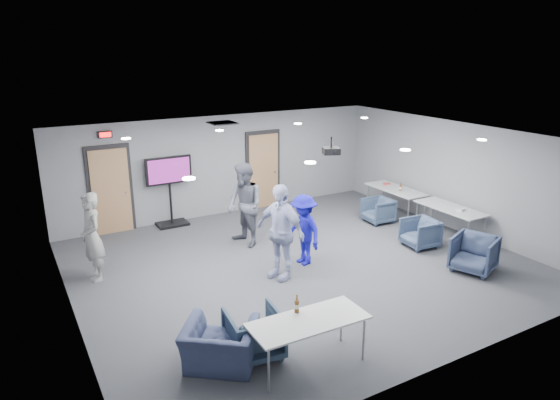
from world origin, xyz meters
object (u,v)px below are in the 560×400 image
person_c (280,232)px  person_d (304,230)px  chair_front_a (254,334)px  table_right_a (396,190)px  tv_stand (170,187)px  chair_right_a (378,210)px  person_a (92,237)px  person_b (245,205)px  projector (331,151)px  chair_right_c (474,254)px  table_right_b (450,209)px  bottle_front (297,306)px  bottle_right (400,188)px  chair_right_b (420,233)px  chair_front_b (220,346)px  table_front_left (308,323)px

person_c → person_d: bearing=92.7°
chair_front_a → table_right_a: (6.34, 3.93, 0.32)m
table_right_a → tv_stand: 6.02m
person_c → tv_stand: 4.14m
chair_right_a → person_a: bearing=-88.4°
person_b → person_c: size_ratio=1.00×
tv_stand → projector: (2.24, -3.82, 1.38)m
chair_right_c → tv_stand: tv_stand is taller
chair_right_c → table_right_b: (1.10, 1.65, 0.31)m
person_b → tv_stand: 2.40m
chair_right_a → bottle_front: (-4.97, -4.00, 0.51)m
bottle_right → person_d: bearing=-161.8°
chair_right_b → table_right_a: 2.35m
chair_front_a → projector: (2.98, 2.32, 2.04)m
person_b → projector: (1.18, -1.67, 1.44)m
bottle_front → person_c: bearing=65.3°
chair_right_b → projector: (-2.26, 0.44, 2.07)m
table_right_b → chair_front_b: bearing=106.5°
bottle_front → bottle_right: bearing=35.1°
person_b → projector: bearing=27.4°
chair_right_b → table_right_a: size_ratio=0.41×
person_d → chair_right_a: bearing=107.2°
chair_right_b → bottle_front: bottle_front is taller
table_right_a → chair_front_b: bearing=119.8°
person_b → chair_front_b: bearing=-38.2°
table_right_b → person_d: bearing=84.2°
person_c → table_right_b: size_ratio=1.11×
chair_right_a → chair_right_b: bearing=-5.5°
person_a → chair_front_b: 4.02m
person_b → chair_right_c: 5.01m
chair_right_a → bottle_right: bearing=96.5°
person_b → person_a: bearing=-95.4°
table_right_a → person_b: bearing=89.3°
table_front_left → bottle_right: bottle_right is taller
person_a → table_right_a: (7.90, 0.09, -0.20)m
chair_right_a → tv_stand: (-4.76, 2.48, 0.70)m
tv_stand → bottle_right: bearing=-23.7°
person_d → chair_front_a: bearing=-49.2°
tv_stand → person_a: bearing=-135.1°
chair_front_a → bottle_right: size_ratio=3.45×
table_right_b → table_front_left: bearing=114.5°
person_b → chair_front_b: person_b is taller
chair_right_a → person_b: bearing=-91.9°
chair_front_a → table_right_a: table_right_a is taller
chair_right_b → bottle_right: (1.05, 1.83, 0.48)m
person_c → chair_front_a: person_c is taller
person_c → bottle_front: size_ratio=6.83×
bottle_right → chair_right_c: bearing=-107.5°
chair_right_c → tv_stand: bearing=-163.9°
table_front_left → bottle_right: 7.16m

